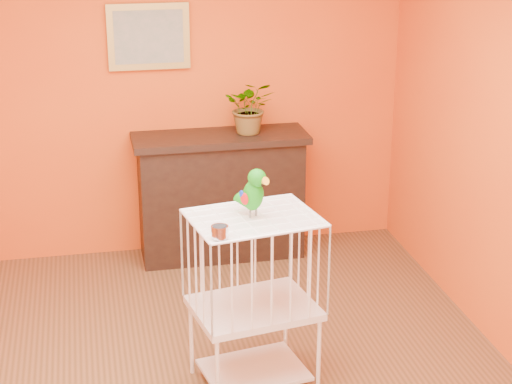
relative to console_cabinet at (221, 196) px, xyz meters
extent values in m
plane|color=#DB5414|center=(-0.50, 0.24, 0.79)|extent=(4.00, 0.00, 4.00)
cube|color=black|center=(0.00, 0.00, -0.03)|extent=(1.27, 0.42, 0.96)
cube|color=black|center=(0.00, 0.00, 0.48)|extent=(1.36, 0.49, 0.05)
cube|color=black|center=(0.00, -0.19, -0.03)|extent=(0.89, 0.02, 0.48)
cube|color=#542518|center=(-0.26, -0.05, -0.13)|extent=(0.05, 0.19, 0.30)
cube|color=#384A25|center=(-0.18, -0.05, -0.13)|extent=(0.05, 0.19, 0.30)
cube|color=#542518|center=(-0.08, -0.05, -0.13)|extent=(0.05, 0.19, 0.30)
cube|color=#384A25|center=(0.02, -0.05, -0.13)|extent=(0.05, 0.19, 0.30)
cube|color=#542518|center=(0.13, -0.05, -0.13)|extent=(0.05, 0.19, 0.30)
imported|color=#26722D|center=(0.24, 0.04, 0.67)|extent=(0.46, 0.50, 0.33)
cube|color=#A6883B|center=(-0.50, 0.21, 1.24)|extent=(0.62, 0.03, 0.50)
cube|color=gray|center=(-0.50, 0.19, 1.24)|extent=(0.52, 0.01, 0.40)
cube|color=white|center=(-0.12, -1.90, -0.42)|extent=(0.66, 0.55, 0.02)
cube|color=white|center=(-0.12, -1.90, 0.00)|extent=(0.78, 0.65, 0.04)
cube|color=white|center=(-0.12, -1.90, 0.57)|extent=(0.78, 0.65, 0.01)
cylinder|color=white|center=(-0.39, -2.20, -0.26)|extent=(0.03, 0.03, 0.48)
cylinder|color=white|center=(0.23, -2.09, -0.26)|extent=(0.03, 0.03, 0.48)
cylinder|color=white|center=(-0.47, -1.72, -0.26)|extent=(0.03, 0.03, 0.48)
cylinder|color=white|center=(0.14, -1.61, -0.26)|extent=(0.03, 0.03, 0.48)
cylinder|color=silver|center=(-0.36, -2.17, 0.61)|extent=(0.09, 0.09, 0.07)
cylinder|color=#59544C|center=(-0.14, -1.90, 0.59)|extent=(0.01, 0.01, 0.04)
cylinder|color=#59544C|center=(-0.10, -1.88, 0.59)|extent=(0.01, 0.01, 0.04)
ellipsoid|color=#0F8209|center=(-0.12, -1.89, 0.70)|extent=(0.18, 0.19, 0.21)
ellipsoid|color=#0F8209|center=(-0.11, -1.92, 0.81)|extent=(0.14, 0.14, 0.10)
cone|color=orange|center=(-0.08, -1.96, 0.80)|extent=(0.08, 0.08, 0.07)
cone|color=black|center=(-0.09, -1.95, 0.78)|extent=(0.04, 0.03, 0.03)
sphere|color=black|center=(-0.13, -1.95, 0.82)|extent=(0.01, 0.01, 0.01)
sphere|color=black|center=(-0.07, -1.92, 0.82)|extent=(0.01, 0.01, 0.01)
ellipsoid|color=#A50C0C|center=(-0.18, -1.91, 0.69)|extent=(0.05, 0.06, 0.07)
ellipsoid|color=navy|center=(-0.08, -1.85, 0.69)|extent=(0.05, 0.06, 0.07)
cone|color=#0F8209|center=(-0.16, -1.83, 0.63)|extent=(0.13, 0.16, 0.11)
camera|label=1|loc=(-1.02, -6.28, 2.35)|focal=60.00mm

